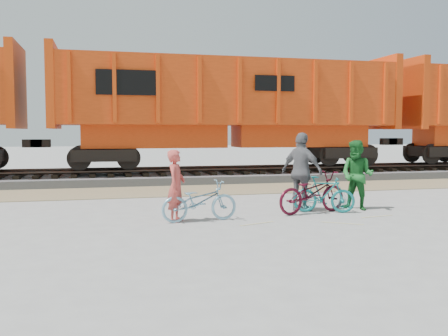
{
  "coord_description": "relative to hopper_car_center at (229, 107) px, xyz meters",
  "views": [
    {
      "loc": [
        -4.23,
        -10.91,
        1.97
      ],
      "look_at": [
        -1.16,
        1.5,
        1.04
      ],
      "focal_mm": 40.0,
      "sensor_mm": 36.0,
      "label": 1
    }
  ],
  "objects": [
    {
      "name": "ground",
      "position": [
        -0.92,
        -9.0,
        -3.01
      ],
      "size": [
        120.0,
        120.0,
        0.0
      ],
      "primitive_type": "plane",
      "color": "#9E9E99",
      "rests_on": "ground"
    },
    {
      "name": "gravel_strip",
      "position": [
        -0.92,
        -3.5,
        -3.0
      ],
      "size": [
        120.0,
        3.0,
        0.02
      ],
      "primitive_type": "cube",
      "color": "#98825E",
      "rests_on": "ground"
    },
    {
      "name": "ballast_bed",
      "position": [
        -0.92,
        0.0,
        -2.86
      ],
      "size": [
        120.0,
        4.0,
        0.3
      ],
      "primitive_type": "cube",
      "color": "slate",
      "rests_on": "ground"
    },
    {
      "name": "track",
      "position": [
        -0.92,
        0.0,
        -2.53
      ],
      "size": [
        120.0,
        2.6,
        0.24
      ],
      "color": "black",
      "rests_on": "ballast_bed"
    },
    {
      "name": "hopper_car_center",
      "position": [
        0.0,
        0.0,
        0.0
      ],
      "size": [
        14.0,
        3.13,
        4.65
      ],
      "color": "black",
      "rests_on": "track"
    },
    {
      "name": "bicycle_blue",
      "position": [
        -3.06,
        -9.2,
        -2.56
      ],
      "size": [
        1.77,
        0.8,
        0.9
      ],
      "primitive_type": "imported",
      "rotation": [
        0.0,
        0.0,
        1.69
      ],
      "color": "#7CB1C9",
      "rests_on": "ground"
    },
    {
      "name": "bicycle_teal",
      "position": [
        0.12,
        -8.75,
        -2.56
      ],
      "size": [
        1.53,
        0.97,
        0.89
      ],
      "primitive_type": "imported",
      "rotation": [
        0.0,
        0.0,
        1.17
      ],
      "color": "#137273",
      "rests_on": "ground"
    },
    {
      "name": "bicycle_maroon",
      "position": [
        -0.2,
        -8.77,
        -2.5
      ],
      "size": [
        2.04,
        1.15,
        1.01
      ],
      "primitive_type": "imported",
      "rotation": [
        0.0,
        0.0,
        1.83
      ],
      "color": "#4A0B1B",
      "rests_on": "ground"
    },
    {
      "name": "person_solo",
      "position": [
        -3.56,
        -9.1,
        -2.21
      ],
      "size": [
        0.59,
        0.68,
        1.58
      ],
      "primitive_type": "imported",
      "rotation": [
        0.0,
        0.0,
        1.13
      ],
      "color": "#C6443D",
      "rests_on": "ground"
    },
    {
      "name": "person_man",
      "position": [
        1.12,
        -8.55,
        -2.12
      ],
      "size": [
        1.06,
        1.09,
        1.76
      ],
      "primitive_type": "imported",
      "rotation": [
        0.0,
        0.0,
        -0.88
      ],
      "color": "#1C6928",
      "rests_on": "ground"
    },
    {
      "name": "person_woman",
      "position": [
        -0.3,
        -8.37,
        -2.03
      ],
      "size": [
        1.04,
        1.22,
        1.96
      ],
      "primitive_type": "imported",
      "rotation": [
        0.0,
        0.0,
        2.16
      ],
      "color": "slate",
      "rests_on": "ground"
    }
  ]
}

